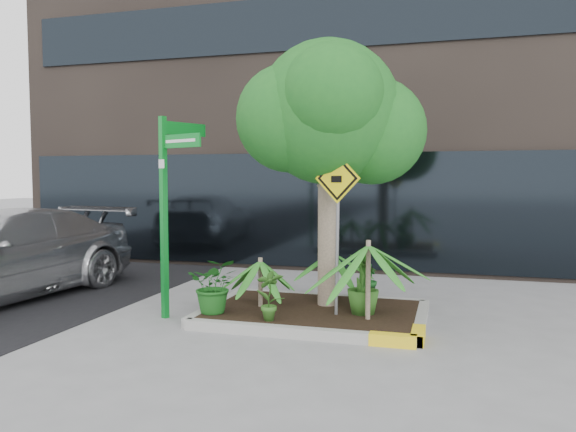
# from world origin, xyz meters

# --- Properties ---
(ground) EXTENTS (80.00, 80.00, 0.00)m
(ground) POSITION_xyz_m (0.00, 0.00, 0.00)
(ground) COLOR gray
(ground) RESTS_ON ground
(planter) EXTENTS (3.35, 2.36, 0.15)m
(planter) POSITION_xyz_m (0.23, 0.27, 0.10)
(planter) COLOR #9E9E99
(planter) RESTS_ON ground
(tree) EXTENTS (2.87, 2.55, 4.31)m
(tree) POSITION_xyz_m (0.33, 0.65, 3.15)
(tree) COLOR tan
(tree) RESTS_ON ground
(palm_front) EXTENTS (1.26, 1.26, 1.40)m
(palm_front) POSITION_xyz_m (1.08, -0.10, 1.20)
(palm_front) COLOR tan
(palm_front) RESTS_ON ground
(palm_left) EXTENTS (0.86, 0.86, 0.95)m
(palm_left) POSITION_xyz_m (-0.64, 0.23, 0.86)
(palm_left) COLOR tan
(palm_left) RESTS_ON ground
(palm_back) EXTENTS (0.91, 0.91, 1.01)m
(palm_back) POSITION_xyz_m (0.31, 1.13, 0.91)
(palm_back) COLOR tan
(palm_back) RESTS_ON ground
(shrub_a) EXTENTS (0.93, 0.93, 0.83)m
(shrub_a) POSITION_xyz_m (-1.15, -0.36, 0.56)
(shrub_a) COLOR #185518
(shrub_a) RESTS_ON planter
(shrub_b) EXTENTS (0.69, 0.69, 0.87)m
(shrub_b) POSITION_xyz_m (0.96, 0.20, 0.59)
(shrub_b) COLOR #2C601C
(shrub_b) RESTS_ON planter
(shrub_c) EXTENTS (0.53, 0.53, 0.72)m
(shrub_c) POSITION_xyz_m (-0.23, -0.55, 0.51)
(shrub_c) COLOR #2F621E
(shrub_c) RESTS_ON planter
(shrub_d) EXTENTS (0.52, 0.52, 0.73)m
(shrub_d) POSITION_xyz_m (0.91, 1.04, 0.52)
(shrub_d) COLOR #1A5B20
(shrub_d) RESTS_ON planter
(street_sign_post) EXTENTS (0.84, 1.13, 3.07)m
(street_sign_post) POSITION_xyz_m (-1.92, -0.27, 1.90)
(street_sign_post) COLOR #0B7C25
(street_sign_post) RESTS_ON ground
(cattle_sign) EXTENTS (0.70, 0.22, 2.35)m
(cattle_sign) POSITION_xyz_m (0.60, 0.05, 1.74)
(cattle_sign) COLOR slate
(cattle_sign) RESTS_ON ground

